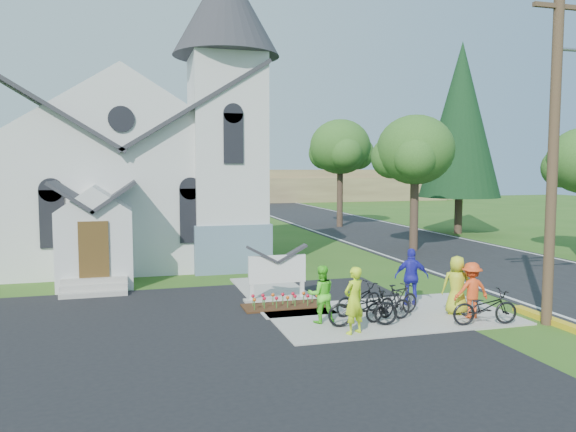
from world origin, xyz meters
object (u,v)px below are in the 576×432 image
object	(u,v)px
cyclist_4	(457,285)
bike_2	(363,308)
bike_0	(359,299)
bike_3	(398,300)
bike_1	(388,305)
cyclist_3	(472,290)
church_sign	(277,270)
utility_pole	(556,128)
cyclist_1	(321,294)
bike_4	(485,307)
cyclist_0	(354,300)
cyclist_2	(412,277)

from	to	relation	value
cyclist_4	bike_2	bearing A→B (deg)	31.86
bike_0	bike_3	xyz separation A→B (m)	(1.04, -0.47, 0.01)
bike_1	bike_3	xyz separation A→B (m)	(0.53, 0.44, 0.02)
cyclist_3	bike_1	bearing A→B (deg)	-3.33
church_sign	bike_0	world-z (taller)	church_sign
utility_pole	cyclist_1	bearing A→B (deg)	164.10
bike_0	bike_4	xyz separation A→B (m)	(2.89, -1.96, 0.02)
cyclist_1	bike_2	distance (m)	1.21
church_sign	cyclist_0	world-z (taller)	cyclist_0
cyclist_2	cyclist_4	size ratio (longest dim) A/B	1.03
bike_2	cyclist_4	xyz separation A→B (m)	(3.15, 0.42, 0.36)
utility_pole	bike_4	world-z (taller)	utility_pole
cyclist_3	bike_0	bearing A→B (deg)	-18.63
church_sign	cyclist_0	bearing A→B (deg)	-77.20
bike_3	bike_0	bearing A→B (deg)	46.00
cyclist_2	cyclist_3	xyz separation A→B (m)	(0.94, -1.80, -0.09)
bike_1	bike_2	bearing A→B (deg)	97.77
cyclist_2	bike_4	xyz separation A→B (m)	(0.87, -2.55, -0.41)
bike_0	bike_1	distance (m)	1.05
bike_1	bike_3	size ratio (longest dim) A/B	0.95
cyclist_0	bike_2	world-z (taller)	cyclist_0
bike_1	cyclist_0	bearing A→B (deg)	111.65
bike_0	cyclist_2	size ratio (longest dim) A/B	0.98
cyclist_1	cyclist_3	distance (m)	4.37
bike_2	bike_4	distance (m)	3.37
utility_pole	cyclist_4	world-z (taller)	utility_pole
utility_pole	cyclist_1	xyz separation A→B (m)	(-6.08, 1.73, -4.55)
church_sign	cyclist_1	xyz separation A→B (m)	(0.48, -2.97, -0.18)
bike_0	bike_3	world-z (taller)	bike_3
cyclist_3	bike_4	distance (m)	0.81
cyclist_0	cyclist_4	world-z (taller)	cyclist_0
cyclist_1	bike_3	world-z (taller)	cyclist_1
cyclist_0	bike_3	xyz separation A→B (m)	(1.92, 1.28, -0.41)
bike_3	bike_1	bearing A→B (deg)	110.45
cyclist_3	cyclist_2	bearing A→B (deg)	-58.81
cyclist_2	bike_2	xyz separation A→B (m)	(-2.41, -1.78, -0.38)
church_sign	bike_3	bearing A→B (deg)	-45.39
bike_3	bike_4	distance (m)	2.38
church_sign	cyclist_2	world-z (taller)	cyclist_2
utility_pole	bike_3	xyz separation A→B (m)	(-3.69, 1.79, -4.88)
church_sign	cyclist_4	distance (m)	5.61
church_sign	cyclist_3	bearing A→B (deg)	-37.33
bike_2	bike_3	bearing A→B (deg)	-55.47
cyclist_0	bike_1	world-z (taller)	cyclist_0
cyclist_0	bike_4	distance (m)	3.80
cyclist_0	cyclist_2	world-z (taller)	cyclist_2
church_sign	cyclist_3	world-z (taller)	church_sign
bike_1	bike_2	size ratio (longest dim) A/B	0.77
bike_1	utility_pole	bearing A→B (deg)	-117.13
cyclist_0	bike_1	xyz separation A→B (m)	(1.39, 0.84, -0.43)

